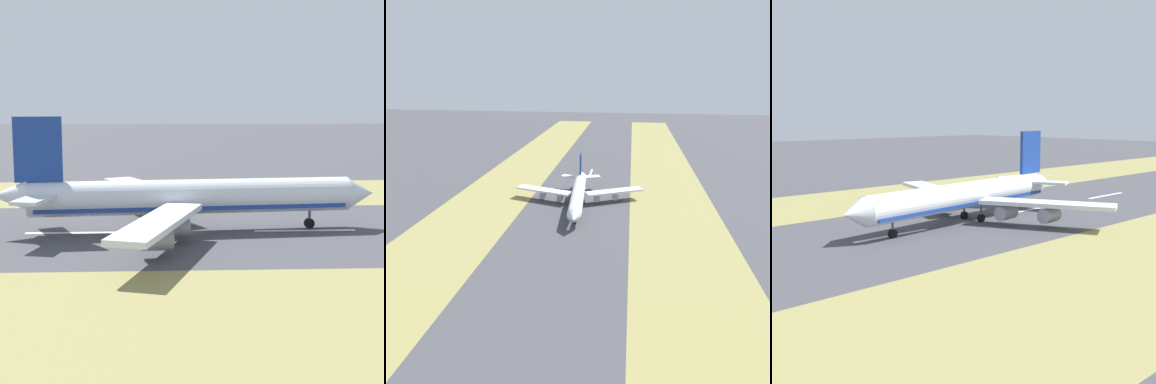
% 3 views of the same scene
% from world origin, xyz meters
% --- Properties ---
extents(ground_plane, '(800.00, 800.00, 0.00)m').
position_xyz_m(ground_plane, '(0.00, 0.00, 0.00)').
color(ground_plane, '#424247').
extents(grass_median_west, '(40.00, 600.00, 0.01)m').
position_xyz_m(grass_median_west, '(-45.00, 0.00, 0.00)').
color(grass_median_west, olive).
rests_on(grass_median_west, ground).
extents(grass_median_east, '(40.00, 600.00, 0.01)m').
position_xyz_m(grass_median_east, '(45.00, 0.00, 0.00)').
color(grass_median_east, olive).
rests_on(grass_median_east, ground).
extents(centreline_dash_near, '(1.20, 18.00, 0.01)m').
position_xyz_m(centreline_dash_near, '(0.00, -59.74, 0.01)').
color(centreline_dash_near, silver).
rests_on(centreline_dash_near, ground).
extents(centreline_dash_mid, '(1.20, 18.00, 0.01)m').
position_xyz_m(centreline_dash_mid, '(0.00, -19.74, 0.01)').
color(centreline_dash_mid, silver).
rests_on(centreline_dash_mid, ground).
extents(centreline_dash_far, '(1.20, 18.00, 0.01)m').
position_xyz_m(centreline_dash_far, '(0.00, 20.26, 0.01)').
color(centreline_dash_far, silver).
rests_on(centreline_dash_far, ground).
extents(airplane_main_jet, '(63.92, 67.22, 20.20)m').
position_xyz_m(airplane_main_jet, '(-0.08, -1.64, 6.02)').
color(airplane_main_jet, silver).
rests_on(airplane_main_jet, ground).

